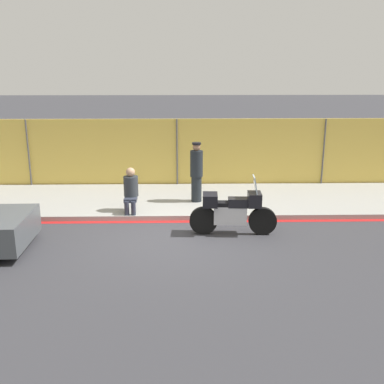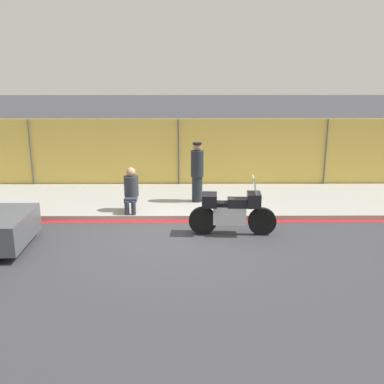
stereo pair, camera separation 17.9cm
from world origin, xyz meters
The scene contains 7 objects.
ground_plane centered at (0.00, 0.00, 0.00)m, with size 120.00×120.00×0.00m, color #38383D.
sidewalk centered at (0.00, 3.07, 0.07)m, with size 37.28×3.49×0.14m.
curb_paint_stripe centered at (0.00, 1.23, 0.00)m, with size 37.28×0.18×0.01m.
storefront_fence centered at (0.00, 4.90, 1.18)m, with size 35.42×0.17×2.37m.
motorcycle centered at (1.41, 0.28, 0.61)m, with size 2.17×0.57×1.50m.
officer_standing centered at (0.60, 2.72, 1.05)m, with size 0.38×0.38×1.78m.
person_seated_on_curb centered at (-1.25, 1.76, 0.81)m, with size 0.40×0.65×1.24m.
Camera 1 is at (0.18, -10.26, 4.02)m, focal length 42.00 mm.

